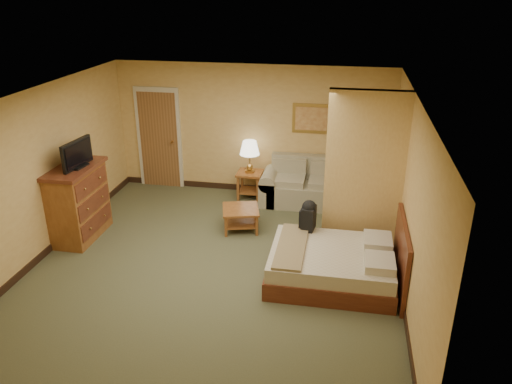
% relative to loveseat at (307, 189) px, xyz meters
% --- Properties ---
extents(floor, '(6.00, 6.00, 0.00)m').
position_rel_loveseat_xyz_m(floor, '(-1.17, -2.57, -0.29)').
color(floor, '#4E5034').
rests_on(floor, ground).
extents(ceiling, '(6.00, 6.00, 0.00)m').
position_rel_loveseat_xyz_m(ceiling, '(-1.17, -2.57, 2.31)').
color(ceiling, white).
rests_on(ceiling, back_wall).
extents(back_wall, '(5.50, 0.02, 2.60)m').
position_rel_loveseat_xyz_m(back_wall, '(-1.17, 0.43, 1.01)').
color(back_wall, tan).
rests_on(back_wall, floor).
extents(left_wall, '(0.02, 6.00, 2.60)m').
position_rel_loveseat_xyz_m(left_wall, '(-3.92, -2.57, 1.01)').
color(left_wall, tan).
rests_on(left_wall, floor).
extents(right_wall, '(0.02, 6.00, 2.60)m').
position_rel_loveseat_xyz_m(right_wall, '(1.58, -2.57, 1.01)').
color(right_wall, tan).
rests_on(right_wall, floor).
extents(partition, '(1.20, 0.15, 2.60)m').
position_rel_loveseat_xyz_m(partition, '(0.98, -1.65, 1.01)').
color(partition, tan).
rests_on(partition, floor).
extents(door, '(0.94, 0.16, 2.10)m').
position_rel_loveseat_xyz_m(door, '(-3.12, 0.39, 0.74)').
color(door, beige).
rests_on(door, floor).
extents(baseboard, '(5.50, 0.02, 0.12)m').
position_rel_loveseat_xyz_m(baseboard, '(-1.17, 0.42, -0.23)').
color(baseboard, black).
rests_on(baseboard, floor).
extents(loveseat, '(1.78, 0.83, 0.90)m').
position_rel_loveseat_xyz_m(loveseat, '(0.00, 0.00, 0.00)').
color(loveseat, tan).
rests_on(loveseat, floor).
extents(side_table, '(0.49, 0.49, 0.54)m').
position_rel_loveseat_xyz_m(side_table, '(-1.15, 0.08, 0.07)').
color(side_table, brown).
rests_on(side_table, floor).
extents(table_lamp, '(0.39, 0.39, 0.64)m').
position_rel_loveseat_xyz_m(table_lamp, '(-1.15, 0.08, 0.74)').
color(table_lamp, '#B68A43').
rests_on(table_lamp, side_table).
extents(coffee_table, '(0.75, 0.75, 0.40)m').
position_rel_loveseat_xyz_m(coffee_table, '(-1.04, -1.32, -0.01)').
color(coffee_table, brown).
rests_on(coffee_table, floor).
extents(wall_picture, '(0.74, 0.04, 0.57)m').
position_rel_loveseat_xyz_m(wall_picture, '(0.00, 0.40, 1.31)').
color(wall_picture, '#B78E3F').
rests_on(wall_picture, back_wall).
extents(dresser, '(0.62, 1.19, 1.27)m').
position_rel_loveseat_xyz_m(dresser, '(-3.64, -2.08, 0.35)').
color(dresser, brown).
rests_on(dresser, floor).
extents(tv, '(0.22, 0.74, 0.45)m').
position_rel_loveseat_xyz_m(tv, '(-3.54, -2.08, 1.19)').
color(tv, black).
rests_on(tv, dresser).
extents(bed, '(1.88, 1.52, 0.98)m').
position_rel_loveseat_xyz_m(bed, '(0.66, -2.67, -0.02)').
color(bed, '#542213').
rests_on(bed, floor).
extents(backpack, '(0.22, 0.30, 0.48)m').
position_rel_loveseat_xyz_m(backpack, '(0.19, -2.05, 0.44)').
color(backpack, black).
rests_on(backpack, bed).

